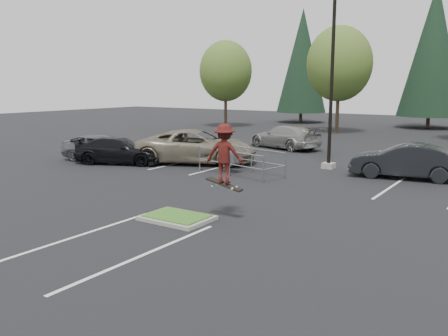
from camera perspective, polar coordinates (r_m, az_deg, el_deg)
The scene contains 15 objects.
ground at distance 15.75m, azimuth -5.65°, elevation -6.22°, with size 120.00×120.00×0.00m, color black.
grass_median at distance 15.73m, azimuth -5.66°, elevation -5.95°, with size 2.20×1.60×0.16m.
stall_lines at distance 21.27m, azimuth 1.84°, elevation -1.90°, with size 22.62×17.60×0.01m.
light_pole at distance 25.36m, azimuth 12.83°, elevation 10.14°, with size 0.70×0.60×10.12m.
decid_a at distance 50.04m, azimuth 0.21°, elevation 11.36°, with size 5.44×5.44×8.91m.
decid_b at distance 45.02m, azimuth 13.69°, elevation 11.82°, with size 5.89×5.89×9.64m.
conif_a at distance 56.87m, azimuth 9.39°, elevation 12.59°, with size 5.72×5.72×13.00m.
conif_b at distance 53.15m, azimuth 23.87°, elevation 12.89°, with size 6.38×6.38×14.50m.
cart_corral at distance 23.73m, azimuth 1.14°, elevation 1.30°, with size 4.73×2.57×1.27m.
skateboarder at distance 15.37m, azimuth 0.04°, elevation 1.70°, with size 1.40×1.03×2.17m.
car_l_tan at distance 26.81m, azimuth -3.60°, elevation 2.59°, with size 3.12×6.76×1.88m, color gray.
car_l_black at distance 27.33m, azimuth -12.61°, elevation 2.08°, with size 2.06×5.07×1.47m, color black.
car_l_grey at distance 28.42m, azimuth -14.71°, elevation 2.41°, with size 1.88×4.68×1.60m, color #53565C.
car_r_charc at distance 23.98m, azimuth 20.99°, elevation 0.79°, with size 1.75×5.01×1.65m, color black.
car_far_silver at distance 33.26m, azimuth 7.45°, elevation 3.73°, with size 2.26×5.56×1.61m, color gray.
Camera 1 is at (9.65, -11.65, 4.38)m, focal length 38.00 mm.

